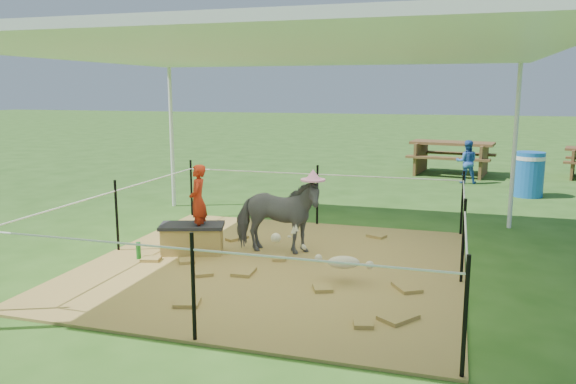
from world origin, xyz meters
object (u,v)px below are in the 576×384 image
(green_bottle, at_px, (138,250))
(woman, at_px, (198,193))
(trash_barrel, at_px, (529,174))
(picnic_table_near, at_px, (452,158))
(pony, at_px, (277,216))
(distant_person, at_px, (467,162))
(foal, at_px, (344,260))
(straw_bale, at_px, (192,240))

(green_bottle, bearing_deg, woman, 34.70)
(woman, relative_size, green_bottle, 4.32)
(green_bottle, xyz_separation_m, trash_barrel, (5.35, 6.28, 0.33))
(green_bottle, relative_size, picnic_table_near, 0.11)
(green_bottle, height_order, picnic_table_near, picnic_table_near)
(woman, height_order, pony, woman)
(trash_barrel, bearing_deg, distant_person, 131.48)
(green_bottle, height_order, trash_barrel, trash_barrel)
(foal, distance_m, trash_barrel, 6.92)
(woman, distance_m, green_bottle, 1.07)
(foal, xyz_separation_m, distant_person, (1.42, 7.77, 0.22))
(trash_barrel, bearing_deg, foal, -112.34)
(picnic_table_near, height_order, distant_person, distant_person)
(foal, xyz_separation_m, picnic_table_near, (1.06, 9.12, 0.14))
(straw_bale, bearing_deg, picnic_table_near, 69.31)
(straw_bale, height_order, distant_person, distant_person)
(straw_bale, bearing_deg, woman, 0.00)
(straw_bale, height_order, pony, pony)
(foal, bearing_deg, pony, 126.63)
(woman, distance_m, foal, 2.22)
(green_bottle, xyz_separation_m, foal, (2.72, -0.12, 0.15))
(distant_person, bearing_deg, picnic_table_near, -79.32)
(picnic_table_near, bearing_deg, distant_person, -66.31)
(foal, bearing_deg, distant_person, 65.46)
(green_bottle, xyz_separation_m, picnic_table_near, (3.78, 9.01, 0.29))
(green_bottle, distance_m, foal, 2.73)
(straw_bale, height_order, green_bottle, straw_bale)
(straw_bale, relative_size, picnic_table_near, 0.38)
(trash_barrel, bearing_deg, woman, -128.89)
(green_bottle, bearing_deg, pony, 24.87)
(foal, bearing_deg, trash_barrel, 53.46)
(woman, height_order, foal, woman)
(green_bottle, height_order, distant_person, distant_person)
(straw_bale, distance_m, pony, 1.19)
(woman, relative_size, distant_person, 0.92)
(straw_bale, xyz_separation_m, distant_person, (3.59, 7.20, 0.31))
(pony, bearing_deg, woman, 103.45)
(trash_barrel, relative_size, distant_person, 0.91)
(straw_bale, xyz_separation_m, woman, (0.10, 0.00, 0.65))
(straw_bale, xyz_separation_m, trash_barrel, (4.80, 5.83, 0.26))
(trash_barrel, xyz_separation_m, distant_person, (-1.21, 1.37, 0.05))
(foal, bearing_deg, picnic_table_near, 69.18)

